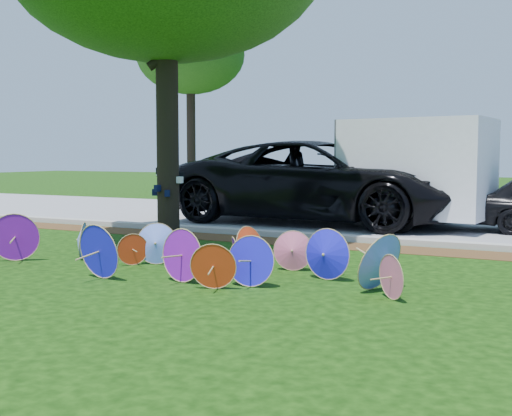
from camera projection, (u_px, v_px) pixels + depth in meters
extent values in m
plane|color=black|center=(159.00, 282.00, 8.88)|extent=(90.00, 90.00, 0.00)
cube|color=#472D16|center=(289.00, 242.00, 12.89)|extent=(90.00, 1.00, 0.01)
cube|color=#B7B5AD|center=(303.00, 235.00, 13.51)|extent=(90.00, 0.30, 0.12)
cube|color=gray|center=(362.00, 220.00, 17.21)|extent=(90.00, 8.00, 0.01)
cylinder|color=black|center=(167.00, 123.00, 12.67)|extent=(0.44, 0.44, 4.78)
cone|color=#6283F3|center=(80.00, 240.00, 10.87)|extent=(0.47, 0.61, 0.63)
cone|color=#1C1BEC|center=(325.00, 255.00, 8.97)|extent=(0.75, 0.29, 0.74)
cone|color=purple|center=(184.00, 255.00, 8.87)|extent=(0.77, 0.29, 0.76)
cone|color=purple|center=(240.00, 255.00, 9.41)|extent=(0.54, 0.61, 0.59)
cone|color=red|center=(214.00, 266.00, 8.39)|extent=(0.65, 0.37, 0.63)
cone|color=#1C1BEC|center=(252.00, 260.00, 8.60)|extent=(0.70, 0.23, 0.70)
cone|color=#D65B7F|center=(292.00, 251.00, 9.70)|extent=(0.63, 0.27, 0.62)
cone|color=#6283F3|center=(383.00, 261.00, 8.22)|extent=(0.66, 0.89, 0.80)
cone|color=#6283F3|center=(156.00, 244.00, 10.28)|extent=(0.70, 0.44, 0.68)
cone|color=red|center=(252.00, 246.00, 10.04)|extent=(0.39, 0.70, 0.67)
cone|color=#1C1BEC|center=(102.00, 251.00, 9.09)|extent=(0.83, 0.37, 0.81)
cone|color=red|center=(132.00, 249.00, 10.23)|extent=(0.37, 0.45, 0.51)
cone|color=purple|center=(16.00, 237.00, 10.61)|extent=(0.75, 0.63, 0.81)
cone|color=#D65B7F|center=(394.00, 277.00, 7.79)|extent=(0.48, 0.47, 0.57)
imported|color=black|center=(320.00, 182.00, 16.39)|extent=(7.67, 3.69, 2.11)
cube|color=white|center=(417.00, 168.00, 15.10)|extent=(3.47, 2.41, 2.88)
cylinder|color=black|center=(191.00, 136.00, 26.21)|extent=(0.36, 0.36, 5.00)
ellipsoid|color=#10350C|center=(190.00, 54.00, 25.94)|extent=(4.40, 4.40, 3.20)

